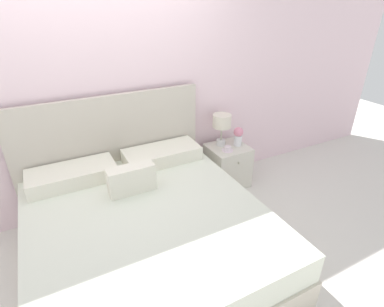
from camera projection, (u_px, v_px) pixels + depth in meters
The scene contains 7 objects.
ground_plane at pixel (120, 201), 3.44m from camera, with size 12.00×12.00×0.00m, color silver.
wall_back at pixel (103, 88), 2.90m from camera, with size 8.00×0.06×2.60m.
bed at pixel (145, 230), 2.58m from camera, with size 1.90×2.00×1.25m.
nightstand at pixel (227, 165), 3.67m from camera, with size 0.46×0.45×0.51m.
table_lamp at pixel (222, 123), 3.46m from camera, with size 0.22×0.22×0.39m.
flower_vase at pixel (238, 135), 3.54m from camera, with size 0.11×0.11×0.23m.
teacup at pixel (228, 149), 3.45m from camera, with size 0.13×0.13×0.05m.
Camera 1 is at (-0.55, -2.87, 2.08)m, focal length 28.00 mm.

